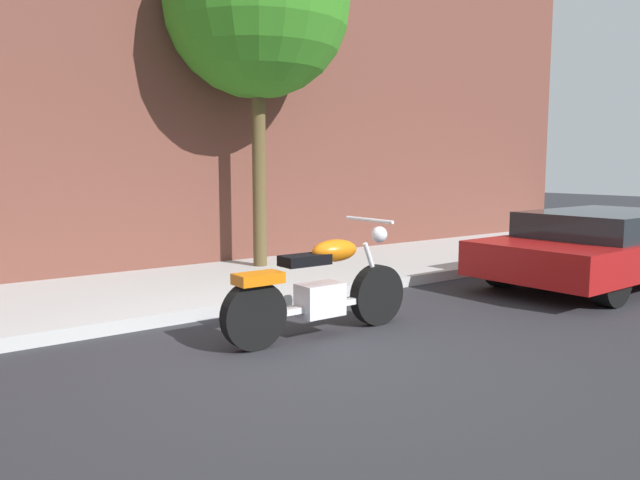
% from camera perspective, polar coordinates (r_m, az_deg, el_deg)
% --- Properties ---
extents(ground_plane, '(60.00, 60.00, 0.00)m').
position_cam_1_polar(ground_plane, '(5.53, -1.63, -10.61)').
color(ground_plane, '#28282D').
extents(sidewalk, '(20.44, 2.76, 0.14)m').
position_cam_1_polar(sidewalk, '(8.10, -13.99, -4.63)').
color(sidewalk, '#B2B2B2').
rests_on(sidewalk, ground).
extents(motorcycle, '(2.13, 0.70, 1.13)m').
position_cam_1_polar(motorcycle, '(6.01, -0.04, -4.70)').
color(motorcycle, black).
rests_on(motorcycle, ground).
extents(parked_car_red, '(4.41, 1.92, 1.03)m').
position_cam_1_polar(parked_car_red, '(9.55, 25.06, -0.40)').
color(parked_car_red, black).
rests_on(parked_car_red, ground).
extents(street_tree, '(2.72, 2.72, 5.36)m').
position_cam_1_polar(street_tree, '(9.61, -5.84, 20.86)').
color(street_tree, brown).
rests_on(street_tree, ground).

